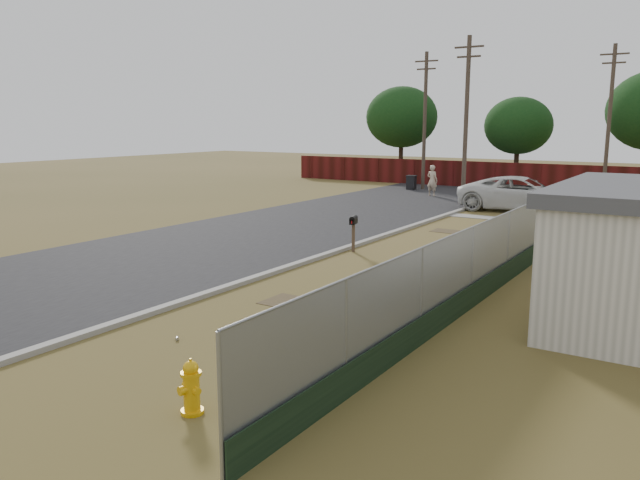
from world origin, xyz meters
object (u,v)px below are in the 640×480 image
Objects in this scene: fire_hydrant at (191,388)px; pedestrian at (432,181)px; mailbox at (353,223)px; pickup_truck at (522,194)px; trash_bin at (411,182)px.

fire_hydrant is 30.42m from pedestrian.
fire_hydrant is 0.70× the size of mailbox.
pickup_truck is at bearing 81.04° from mailbox.
pedestrian is at bearing 103.93° from mailbox.
fire_hydrant is at bearing -71.64° from mailbox.
mailbox is 1.33× the size of trash_bin.
trash_bin is at bearing -39.89° from pedestrian.
pickup_truck is (2.14, 13.57, -0.13)m from mailbox.
pedestrian is (-8.27, 29.27, 0.53)m from fire_hydrant.
pedestrian is at bearing 105.78° from fire_hydrant.
pickup_truck is 7.38m from pedestrian.
mailbox is 0.20× the size of pickup_truck.
mailbox is 0.67× the size of pedestrian.
pickup_truck is 11.16m from trash_bin.
pedestrian is at bearing 54.82° from pickup_truck.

